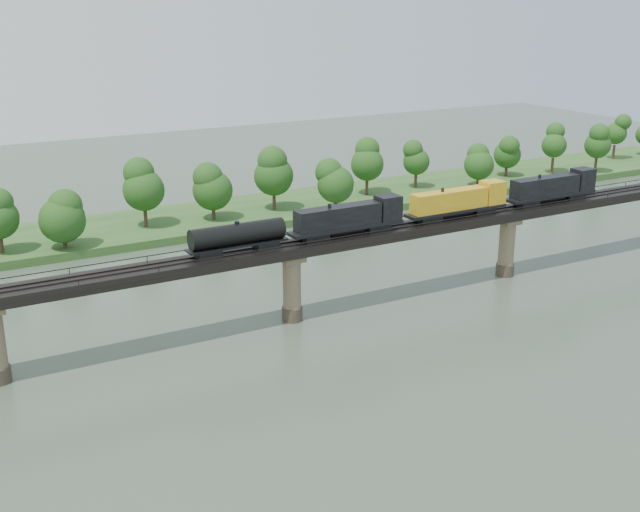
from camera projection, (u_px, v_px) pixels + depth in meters
ground at (413, 409)px, 90.85m from camera, size 400.00×400.00×0.00m
far_bank at (167, 224)px, 161.20m from camera, size 300.00×24.00×1.60m
bridge at (292, 284)px, 114.08m from camera, size 236.00×30.00×11.50m
bridge_superstructure at (291, 242)px, 112.11m from camera, size 220.00×4.90×0.75m
far_treeline at (131, 195)px, 151.20m from camera, size 289.06×17.54×13.60m
freight_train at (423, 208)px, 121.85m from camera, size 73.28×2.85×5.04m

